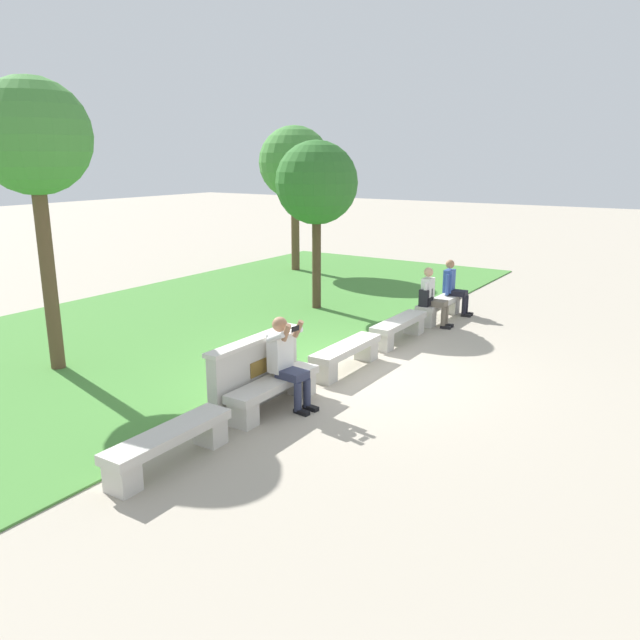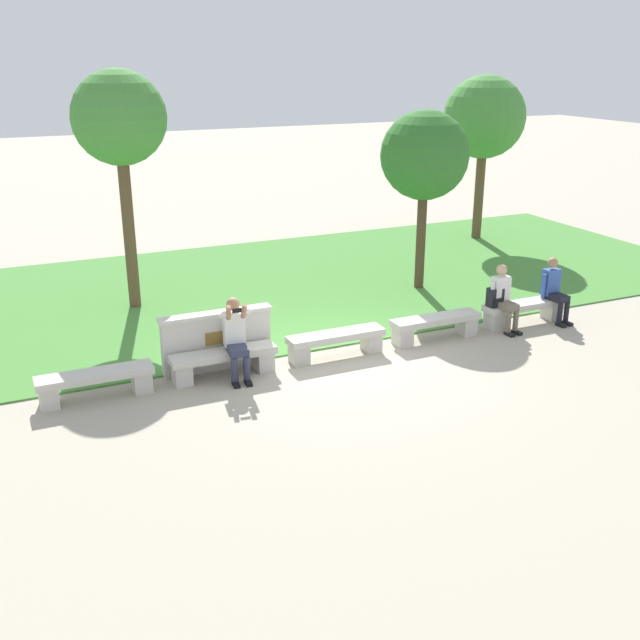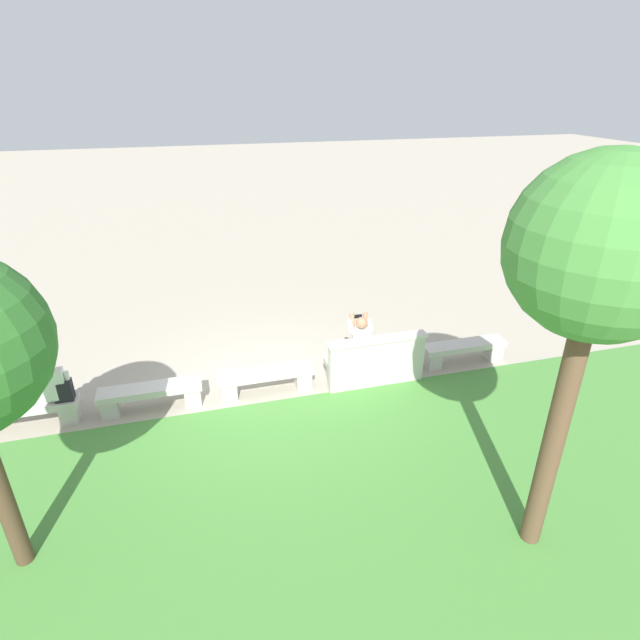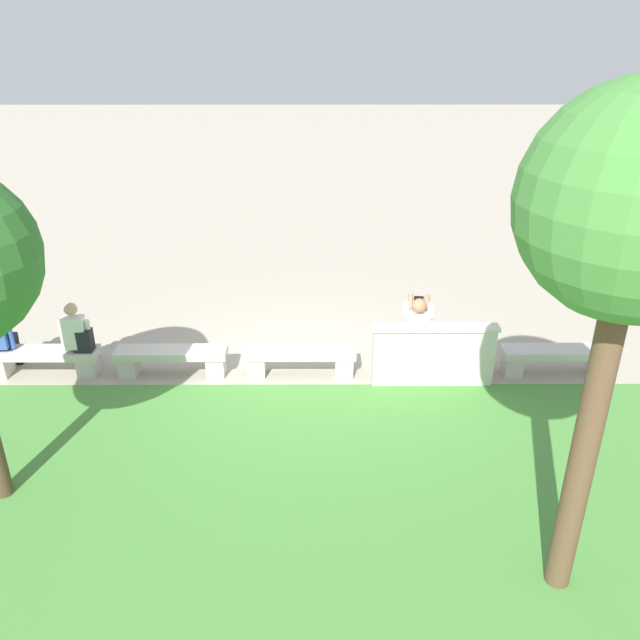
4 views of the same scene
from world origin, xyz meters
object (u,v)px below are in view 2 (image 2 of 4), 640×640
Objects in this scene: bench_main at (96,381)px; backpack at (495,298)px; bench_near at (224,360)px; tree_right_background at (484,118)px; person_photographer at (236,334)px; tree_behind_wall at (119,121)px; person_companion at (554,288)px; tree_left_background at (425,156)px; bench_mid at (336,341)px; person_distant at (503,296)px; bench_far at (435,324)px; bench_end at (524,310)px.

bench_main is 4.09× the size of backpack.
bench_near is 4.09× the size of backpack.
tree_right_background is at bearing 33.56° from bench_near.
person_photographer is 0.28× the size of tree_behind_wall.
backpack is at bearing 0.30° from bench_near.
person_companion is at bearing -4.07° from backpack.
tree_right_background is at bearing 66.73° from person_companion.
bench_near is at bearing 0.00° from bench_main.
bench_near is 5.41m from backpack.
person_companion reaches higher than bench_main.
tree_left_background is (0.06, 2.82, 2.30)m from backpack.
backpack reaches higher than bench_main.
bench_mid is 3.50m from person_distant.
backpack reaches higher than bench_far.
person_companion reaches higher than bench_mid.
tree_behind_wall is at bearing 138.37° from bench_far.
bench_near is 1.39× the size of person_companion.
person_distant is at bearing -34.60° from tree_behind_wall.
person_photographer is 6.41m from tree_left_background.
bench_far is at bearing -41.63° from tree_behind_wall.
bench_near is at bearing 180.00° from bench_mid.
tree_behind_wall is (-0.62, 4.16, 3.48)m from bench_near.
bench_far is at bearing -116.07° from tree_left_background.
bench_far is 1.39× the size of person_distant.
bench_main is 0.45× the size of tree_left_background.
person_photographer is (-3.87, -0.08, 0.44)m from bench_far.
bench_main is 7.55m from person_distant.
tree_left_background reaches higher than bench_mid.
bench_far is 1.00× the size of bench_end.
tree_left_background reaches higher than bench_far.
tree_right_background reaches higher than person_distant.
person_companion is 0.28× the size of tree_right_background.
tree_right_background is (9.26, 6.35, 2.59)m from person_photographer.
person_companion reaches higher than bench_near.
tree_left_background is (5.26, 2.93, 2.19)m from person_photographer.
backpack is (-0.11, 0.09, -0.05)m from person_distant.
tree_behind_wall reaches higher than backpack.
tree_left_background is (-0.05, 2.92, 2.26)m from person_distant.
tree_behind_wall is at bearing 150.09° from person_companion.
tree_behind_wall is at bearing 100.88° from person_photographer.
backpack is (5.40, 0.03, 0.33)m from bench_near.
bench_near is 1.39× the size of person_distant.
tree_right_background reaches higher than bench_end.
person_photographer reaches higher than backpack.
backpack is at bearing 1.23° from bench_far.
bench_mid and bench_far have the same top height.
person_companion is (1.22, 0.00, 0.00)m from person_distant.
person_distant is at bearing -40.13° from backpack.
person_companion is 0.32× the size of tree_left_background.
person_distant is at bearing -2.63° from bench_far.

